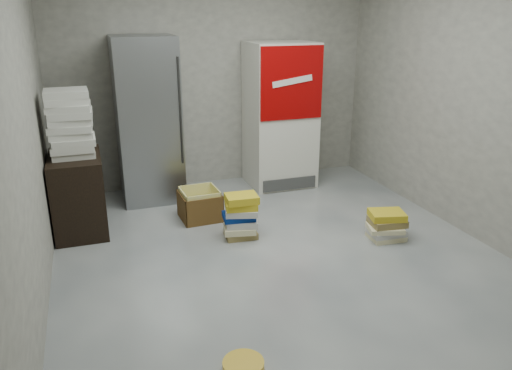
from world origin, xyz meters
The scene contains 10 objects.
ground centered at (0.00, 0.00, 0.00)m, with size 5.00×5.00×0.00m, color #B1B1AD.
room_shell centered at (0.00, 0.00, 1.80)m, with size 4.04×5.04×2.82m.
steel_fridge centered at (-0.90, 2.13, 0.95)m, with size 0.70×0.72×1.90m.
coke_cooler centered at (0.75, 2.12, 0.90)m, with size 0.80×0.73×1.80m.
wood_shelf centered at (-1.73, 1.40, 0.40)m, with size 0.50×0.80×0.80m, color black.
supply_box_stack centered at (-1.72, 1.40, 1.12)m, with size 0.44×0.44×0.65m.
phonebook_stack_main centered at (-0.22, 0.70, 0.23)m, with size 0.38×0.32×0.46m.
phonebook_stack_side centered at (1.13, 0.19, 0.14)m, with size 0.41×0.36×0.29m.
cardboard_box centered at (-0.50, 1.30, 0.14)m, with size 0.44×0.44×0.34m.
bucket_lid centered at (-0.79, -1.20, 0.04)m, with size 0.27×0.27×0.07m, color yellow.
Camera 1 is at (-1.55, -3.68, 2.17)m, focal length 35.00 mm.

